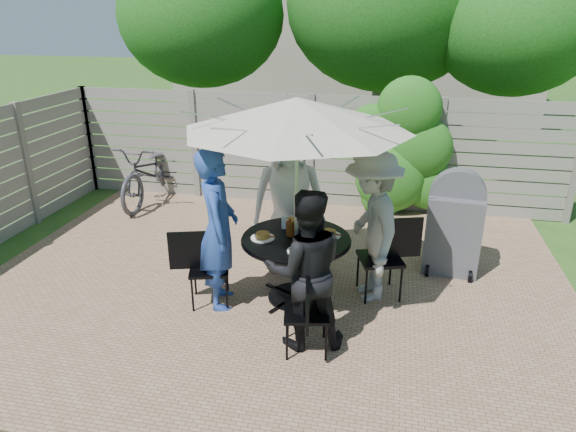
% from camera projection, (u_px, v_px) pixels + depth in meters
% --- Properties ---
extents(backyard_envelope, '(60.00, 60.00, 5.00)m').
position_uv_depth(backyard_envelope, '(357.00, 28.00, 14.35)').
color(backyard_envelope, '#285119').
rests_on(backyard_envelope, ground).
extents(patio_table, '(1.46, 1.46, 0.77)m').
position_uv_depth(patio_table, '(296.00, 256.00, 5.63)').
color(patio_table, black).
rests_on(patio_table, ground).
extents(umbrella, '(2.91, 2.91, 2.27)m').
position_uv_depth(umbrella, '(297.00, 114.00, 5.05)').
color(umbrella, silver).
rests_on(umbrella, ground).
extents(chair_back, '(0.58, 0.73, 0.95)m').
position_uv_depth(chair_back, '(288.00, 241.00, 6.62)').
color(chair_back, black).
rests_on(chair_back, ground).
extents(person_back, '(1.03, 0.82, 1.84)m').
position_uv_depth(person_back, '(289.00, 198.00, 6.26)').
color(person_back, silver).
rests_on(person_back, ground).
extents(chair_left, '(0.67, 0.53, 0.88)m').
position_uv_depth(chair_left, '(209.00, 282.00, 5.65)').
color(chair_left, black).
rests_on(chair_left, ground).
extents(person_left, '(0.60, 0.74, 1.78)m').
position_uv_depth(person_left, '(218.00, 230.00, 5.43)').
color(person_left, '#24439D').
rests_on(person_left, ground).
extents(chair_front, '(0.49, 0.66, 0.87)m').
position_uv_depth(chair_front, '(306.00, 328.00, 4.84)').
color(chair_front, black).
rests_on(chair_front, ground).
extents(person_front, '(0.92, 0.81, 1.60)m').
position_uv_depth(person_front, '(305.00, 271.00, 4.77)').
color(person_front, black).
rests_on(person_front, ground).
extents(chair_right, '(0.72, 0.57, 0.95)m').
position_uv_depth(chair_right, '(380.00, 273.00, 5.81)').
color(chair_right, black).
rests_on(chair_right, ground).
extents(person_right, '(0.94, 1.25, 1.73)m').
position_uv_depth(person_right, '(372.00, 227.00, 5.58)').
color(person_right, '#999895').
rests_on(person_right, ground).
extents(plate_back, '(0.26, 0.26, 0.06)m').
position_uv_depth(plate_back, '(293.00, 222.00, 5.87)').
color(plate_back, white).
rests_on(plate_back, patio_table).
extents(plate_left, '(0.26, 0.26, 0.06)m').
position_uv_depth(plate_left, '(263.00, 236.00, 5.51)').
color(plate_left, white).
rests_on(plate_left, patio_table).
extents(plate_front, '(0.26, 0.26, 0.06)m').
position_uv_depth(plate_front, '(300.00, 249.00, 5.20)').
color(plate_front, white).
rests_on(plate_front, patio_table).
extents(plate_right, '(0.26, 0.26, 0.06)m').
position_uv_depth(plate_right, '(329.00, 234.00, 5.57)').
color(plate_right, white).
rests_on(plate_right, patio_table).
extents(glass_back, '(0.07, 0.07, 0.14)m').
position_uv_depth(glass_back, '(284.00, 222.00, 5.75)').
color(glass_back, silver).
rests_on(glass_back, patio_table).
extents(glass_front, '(0.07, 0.07, 0.14)m').
position_uv_depth(glass_front, '(309.00, 241.00, 5.29)').
color(glass_front, silver).
rests_on(glass_front, patio_table).
extents(glass_right, '(0.07, 0.07, 0.14)m').
position_uv_depth(glass_right, '(318.00, 227.00, 5.64)').
color(glass_right, silver).
rests_on(glass_right, patio_table).
extents(syrup_jug, '(0.09, 0.09, 0.16)m').
position_uv_depth(syrup_jug, '(290.00, 229.00, 5.56)').
color(syrup_jug, '#59280C').
rests_on(syrup_jug, patio_table).
extents(coffee_cup, '(0.08, 0.08, 0.12)m').
position_uv_depth(coffee_cup, '(303.00, 224.00, 5.74)').
color(coffee_cup, '#C6B293').
rests_on(coffee_cup, patio_table).
extents(bicycle, '(0.71, 2.00, 1.05)m').
position_uv_depth(bicycle, '(151.00, 172.00, 8.64)').
color(bicycle, '#333338').
rests_on(bicycle, ground).
extents(bbq_grill, '(0.70, 0.56, 1.33)m').
position_uv_depth(bbq_grill, '(454.00, 226.00, 6.26)').
color(bbq_grill, '#505054').
rests_on(bbq_grill, ground).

